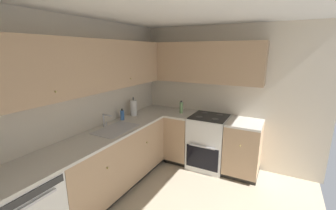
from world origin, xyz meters
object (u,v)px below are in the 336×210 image
(oven_range, at_px, (208,141))
(oil_bottle, at_px, (181,107))
(soap_bottle, at_px, (122,115))
(paper_towel_roll, at_px, (134,108))

(oven_range, bearing_deg, oil_bottle, 92.08)
(soap_bottle, xyz_separation_m, paper_towel_roll, (0.28, -0.02, 0.06))
(oven_range, height_order, oil_bottle, oil_bottle)
(soap_bottle, distance_m, paper_towel_roll, 0.29)
(soap_bottle, bearing_deg, oil_bottle, -40.11)
(oven_range, bearing_deg, paper_towel_roll, 114.76)
(oven_range, relative_size, oil_bottle, 4.72)
(paper_towel_roll, bearing_deg, soap_bottle, 175.96)
(paper_towel_roll, bearing_deg, oven_range, -65.24)
(oven_range, relative_size, paper_towel_roll, 3.19)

